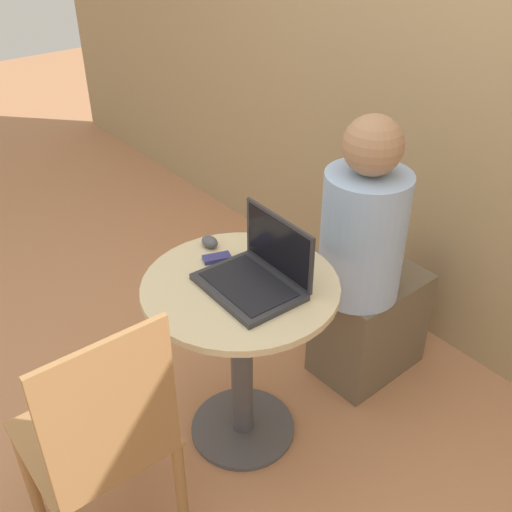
# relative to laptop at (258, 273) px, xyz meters

# --- Properties ---
(ground_plane) EXTENTS (12.00, 12.00, 0.00)m
(ground_plane) POSITION_rel_laptop_xyz_m (-0.04, -0.04, -0.76)
(ground_plane) COLOR tan
(back_wall) EXTENTS (7.00, 0.05, 2.60)m
(back_wall) POSITION_rel_laptop_xyz_m (-0.04, 1.05, 0.54)
(back_wall) COLOR tan
(back_wall) RESTS_ON ground_plane
(round_table) EXTENTS (0.67, 0.67, 0.71)m
(round_table) POSITION_rel_laptop_xyz_m (-0.04, -0.04, -0.26)
(round_table) COLOR #4C4C51
(round_table) RESTS_ON ground_plane
(laptop) EXTENTS (0.34, 0.26, 0.23)m
(laptop) POSITION_rel_laptop_xyz_m (0.00, 0.00, 0.00)
(laptop) COLOR #2D2D33
(laptop) RESTS_ON round_table
(cell_phone) EXTENTS (0.08, 0.11, 0.02)m
(cell_phone) POSITION_rel_laptop_xyz_m (-0.21, -0.02, -0.04)
(cell_phone) COLOR navy
(cell_phone) RESTS_ON round_table
(computer_mouse) EXTENTS (0.07, 0.05, 0.04)m
(computer_mouse) POSITION_rel_laptop_xyz_m (-0.30, 0.01, -0.03)
(computer_mouse) COLOR #4C4C51
(computer_mouse) RESTS_ON round_table
(chair_empty) EXTENTS (0.40, 0.40, 0.94)m
(chair_empty) POSITION_rel_laptop_xyz_m (0.08, -0.64, -0.27)
(chair_empty) COLOR #9E7042
(chair_empty) RESTS_ON ground_plane
(person_seated) EXTENTS (0.32, 0.50, 1.19)m
(person_seated) POSITION_rel_laptop_xyz_m (0.01, 0.56, -0.26)
(person_seated) COLOR brown
(person_seated) RESTS_ON ground_plane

